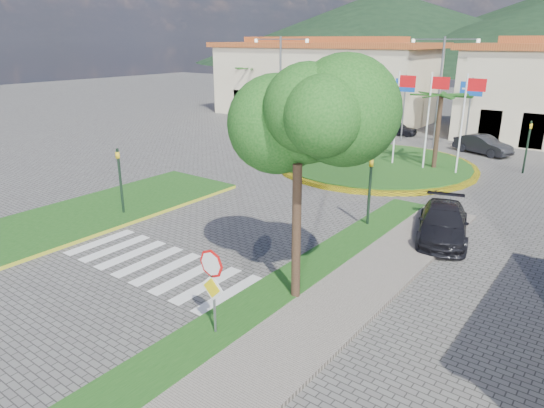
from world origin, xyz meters
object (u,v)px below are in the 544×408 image
Objects in this scene: roundabout_island at (374,164)px; deciduous_tree at (298,137)px; stop_sign at (212,279)px; car_dark_b at (483,145)px; car_dark_a at (397,128)px; car_side_right at (443,223)px; white_van at (335,123)px.

deciduous_tree is (5.50, -17.00, 5.00)m from roundabout_island.
stop_sign is 0.65× the size of car_dark_b.
car_dark_b is (7.87, -3.26, 0.10)m from car_dark_a.
car_dark_b is 17.52m from car_side_right.
car_side_right is (10.83, -20.53, 0.11)m from car_dark_a.
car_dark_a is (-8.23, 31.30, -1.22)m from stop_sign.
white_van is at bearing 117.85° from deciduous_tree.
roundabout_island is 13.36m from white_van.
car_dark_a is at bearing 107.36° from deciduous_tree.
car_side_right is at bearing 76.43° from stop_sign.
roundabout_island is 11.75m from car_dark_a.
car_side_right is at bearing -149.66° from car_dark_b.
car_dark_a is (-8.83, 28.26, -4.61)m from deciduous_tree.
roundabout_island is 4.79× the size of stop_sign.
white_van is 1.16× the size of car_dark_b.
car_dark_a is (5.46, 1.22, -0.09)m from white_van.
roundabout_island reaches higher than white_van.
roundabout_island is at bearing 103.73° from stop_sign.
stop_sign is at bearing -101.18° from deciduous_tree.
deciduous_tree reaches higher than car_dark_a.
car_side_right is (2.60, 10.77, -1.11)m from stop_sign.
roundabout_island is 9.21m from car_dark_b.
deciduous_tree is at bearing 78.82° from stop_sign.
stop_sign is at bearing -76.27° from roundabout_island.
car_dark_b is (4.53, 8.00, 0.50)m from roundabout_island.
stop_sign reaches higher than car_side_right.
deciduous_tree is 30.92m from white_van.
roundabout_island is 18.55m from deciduous_tree.
stop_sign is 0.39× the size of deciduous_tree.
car_dark_a is 0.71× the size of car_side_right.
roundabout_island is 20.69m from stop_sign.
stop_sign is 32.39m from car_dark_a.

